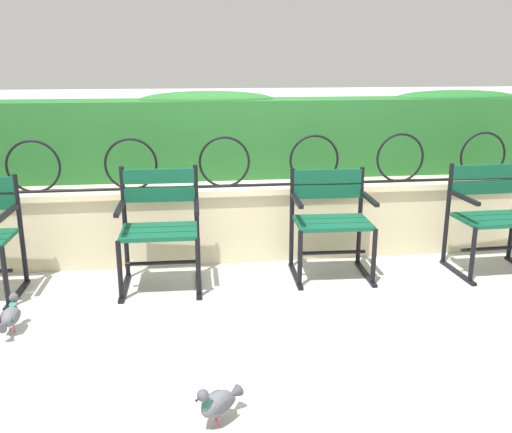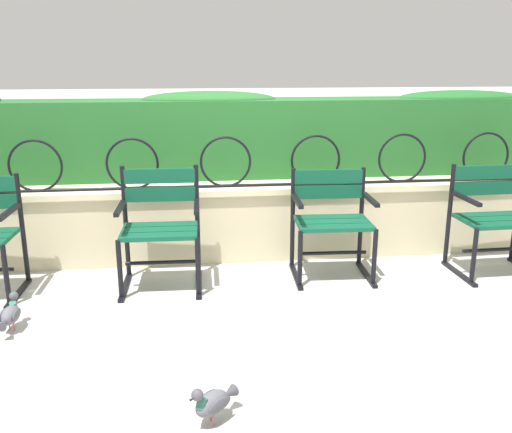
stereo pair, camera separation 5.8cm
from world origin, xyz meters
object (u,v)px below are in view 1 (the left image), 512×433
Objects in this scene: pigeon_far_side at (218,402)px; park_chair_rightmost at (493,214)px; pigeon_near_chairs at (10,316)px; park_chair_centre_right at (331,218)px; park_chair_centre_left at (160,225)px.

park_chair_rightmost is at bearing 36.76° from pigeon_far_side.
pigeon_far_side is at bearing -143.24° from park_chair_rightmost.
park_chair_rightmost is 3.60m from pigeon_near_chairs.
pigeon_near_chairs is 1.62m from pigeon_far_side.
pigeon_near_chairs is at bearing -161.96° from park_chair_centre_right.
park_chair_rightmost reaches higher than park_chair_centre_right.
park_chair_centre_left reaches higher than pigeon_near_chairs.
park_chair_centre_right is 3.45× the size of pigeon_far_side.
pigeon_far_side is (-1.01, -1.80, -0.34)m from park_chair_centre_right.
park_chair_centre_right is 1.30m from park_chair_rightmost.
park_chair_centre_right is at bearing 176.71° from park_chair_rightmost.
pigeon_far_side is (-2.31, -1.73, -0.35)m from park_chair_rightmost.
pigeon_far_side is at bearing -119.24° from park_chair_centre_right.
park_chair_centre_left is 2.61m from park_chair_rightmost.
pigeon_far_side is (0.30, -1.75, -0.36)m from park_chair_centre_left.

